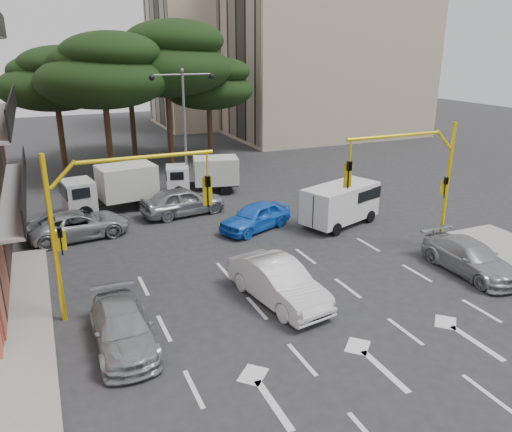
{
  "coord_description": "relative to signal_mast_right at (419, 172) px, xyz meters",
  "views": [
    {
      "loc": [
        -8.6,
        -15.03,
        9.26
      ],
      "look_at": [
        0.34,
        5.41,
        1.6
      ],
      "focal_mm": 35.0,
      "sensor_mm": 36.0,
      "label": 1
    }
  ],
  "objects": [
    {
      "name": "box_truck_a",
      "position": [
        -11.93,
        12.01,
        -2.57
      ],
      "size": [
        5.59,
        2.96,
        2.62
      ],
      "primitive_type": null,
      "rotation": [
        0.0,
        0.0,
        1.71
      ],
      "color": "silver",
      "rests_on": "ground"
    },
    {
      "name": "car_white_hatch",
      "position": [
        -7.83,
        -1.81,
        -3.09
      ],
      "size": [
        2.45,
        5.04,
        1.59
      ],
      "primitive_type": "imported",
      "rotation": [
        0.0,
        0.0,
        0.17
      ],
      "color": "silver",
      "rests_on": "ground"
    },
    {
      "name": "street_lamp_center",
      "position": [
        -6.8,
        14.01,
        1.54
      ],
      "size": [
        4.16,
        0.36,
        7.77
      ],
      "color": "slate",
      "rests_on": "median_strip"
    },
    {
      "name": "pine_left_far",
      "position": [
        -13.75,
        23.96,
        3.03
      ],
      "size": [
        8.32,
        8.32,
        9.3
      ],
      "color": "#382616",
      "rests_on": "ground"
    },
    {
      "name": "median_strip",
      "position": [
        -6.8,
        14.01,
        -3.81
      ],
      "size": [
        1.4,
        6.0,
        0.15
      ],
      "primitive_type": "cube",
      "color": "gray",
      "rests_on": "ground"
    },
    {
      "name": "apartment_beige_far",
      "position": [
        6.15,
        42.01,
        4.47
      ],
      "size": [
        16.2,
        12.15,
        16.7
      ],
      "color": "#C1A890",
      "rests_on": "ground"
    },
    {
      "name": "ground",
      "position": [
        -6.8,
        -1.99,
        -3.88
      ],
      "size": [
        120.0,
        120.0,
        0.0
      ],
      "primitive_type": "plane",
      "color": "#28282B",
      "rests_on": "ground"
    },
    {
      "name": "pine_center",
      "position": [
        -5.75,
        21.96,
        4.41
      ],
      "size": [
        9.98,
        9.98,
        11.16
      ],
      "color": "#382616",
      "rests_on": "ground"
    },
    {
      "name": "pine_right",
      "position": [
        -1.75,
        23.96,
        2.33
      ],
      "size": [
        7.49,
        7.49,
        8.37
      ],
      "color": "#382616",
      "rests_on": "ground"
    },
    {
      "name": "car_silver_cross_b",
      "position": [
        -8.32,
        9.62,
        -3.07
      ],
      "size": [
        4.99,
        2.5,
        1.63
      ],
      "primitive_type": "imported",
      "rotation": [
        0.0,
        0.0,
        1.69
      ],
      "color": "gray",
      "rests_on": "ground"
    },
    {
      "name": "car_blue_compact",
      "position": [
        -5.5,
        5.71,
        -3.17
      ],
      "size": [
        4.54,
        3.18,
        1.43
      ],
      "primitive_type": "imported",
      "rotation": [
        0.0,
        0.0,
        -1.18
      ],
      "color": "blue",
      "rests_on": "ground"
    },
    {
      "name": "van_white",
      "position": [
        -0.99,
        4.62,
        -2.77
      ],
      "size": [
        4.87,
        3.38,
        2.23
      ],
      "primitive_type": null,
      "rotation": [
        0.0,
        0.0,
        -1.23
      ],
      "color": "silver",
      "rests_on": "ground"
    },
    {
      "name": "car_silver_wagon",
      "position": [
        -13.74,
        -2.5,
        -3.23
      ],
      "size": [
        1.87,
        4.49,
        1.3
      ],
      "primitive_type": "imported",
      "rotation": [
        0.0,
        0.0,
        -0.01
      ],
      "color": "#919498",
      "rests_on": "ground"
    },
    {
      "name": "apartment_beige_near",
      "position": [
        13.15,
        30.01,
        5.47
      ],
      "size": [
        20.2,
        12.15,
        18.7
      ],
      "color": "#C1A890",
      "rests_on": "ground"
    },
    {
      "name": "pine_back",
      "position": [
        -7.75,
        26.96,
        3.72
      ],
      "size": [
        9.15,
        9.15,
        10.23
      ],
      "color": "#382616",
      "rests_on": "ground"
    },
    {
      "name": "car_silver_cross_a",
      "position": [
        -14.12,
        8.22,
        -3.19
      ],
      "size": [
        5.18,
        2.82,
        1.38
      ],
      "primitive_type": "imported",
      "rotation": [
        0.0,
        0.0,
        1.68
      ],
      "color": "#979B9E",
      "rests_on": "ground"
    },
    {
      "name": "pine_left_near",
      "position": [
        -10.75,
        19.96,
        3.72
      ],
      "size": [
        9.15,
        9.15,
        10.23
      ],
      "color": "#382616",
      "rests_on": "ground"
    },
    {
      "name": "signal_mast_right",
      "position": [
        0.0,
        0.0,
        0.0
      ],
      "size": [
        5.79,
        0.37,
        6.0
      ],
      "color": "yellow",
      "rests_on": "ground"
    },
    {
      "name": "car_silver_parked",
      "position": [
        0.8,
        -2.81,
        -3.2
      ],
      "size": [
        2.03,
        4.75,
        1.37
      ],
      "primitive_type": "imported",
      "rotation": [
        0.0,
        0.0,
        -0.02
      ],
      "color": "#A0A2A7",
      "rests_on": "ground"
    },
    {
      "name": "signal_mast_left",
      "position": [
        -13.61,
        0.0,
        0.0
      ],
      "size": [
        5.79,
        0.37,
        6.0
      ],
      "color": "yellow",
      "rests_on": "ground"
    },
    {
      "name": "box_truck_b",
      "position": [
        -5.85,
        13.51,
        -2.72
      ],
      "size": [
        5.08,
        3.05,
        2.33
      ],
      "primitive_type": null,
      "rotation": [
        0.0,
        0.0,
        1.33
      ],
      "color": "white",
      "rests_on": "ground"
    }
  ]
}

